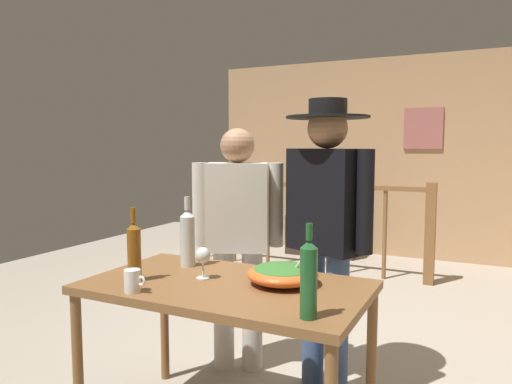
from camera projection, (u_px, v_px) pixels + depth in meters
name	position (u px, v px, depth m)	size (l,w,h in m)	color
ground_plane	(329.00, 363.00, 3.11)	(8.72, 8.72, 0.00)	#9E9384
back_wall	(410.00, 158.00, 5.99)	(5.19, 0.10, 2.53)	tan
framed_picture	(423.00, 128.00, 5.84)	(0.46, 0.03, 0.50)	#A75E58
stair_railing	(341.00, 217.00, 5.24)	(2.82, 0.10, 1.05)	brown
tv_console	(323.00, 235.00, 6.22)	(0.90, 0.40, 0.51)	#38281E
flat_screen_tv	(322.00, 194.00, 6.14)	(0.66, 0.12, 0.49)	black
serving_table	(226.00, 299.00, 2.27)	(1.33, 0.76, 0.77)	brown
salad_bowl	(283.00, 273.00, 2.25)	(0.34, 0.34, 0.17)	#DB5B23
wine_glass	(203.00, 257.00, 2.33)	(0.07, 0.07, 0.16)	silver
wine_bottle_amber	(134.00, 251.00, 2.29)	(0.07, 0.07, 0.36)	brown
wine_bottle_clear	(188.00, 237.00, 2.57)	(0.08, 0.08, 0.38)	silver
wine_bottle_green	(309.00, 278.00, 1.79)	(0.07, 0.07, 0.36)	#1E5628
mug_white	(133.00, 281.00, 2.12)	(0.11, 0.07, 0.10)	white
person_standing_left	(238.00, 231.00, 2.96)	(0.53, 0.35, 1.53)	beige
person_standing_right	(326.00, 218.00, 2.70)	(0.58, 0.47, 1.68)	#3D5684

